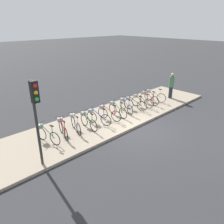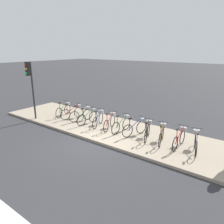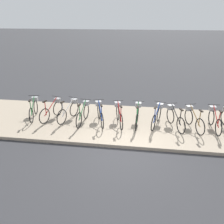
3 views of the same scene
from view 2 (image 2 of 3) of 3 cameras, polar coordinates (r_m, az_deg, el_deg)
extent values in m
plane|color=#2D2D30|center=(10.03, -4.45, -8.11)|extent=(120.00, 120.00, 0.00)
cube|color=gray|center=(11.26, 1.43, -4.92)|extent=(14.99, 3.49, 0.12)
torus|color=black|center=(13.36, -13.68, -0.24)|extent=(0.19, 0.63, 0.64)
torus|color=black|center=(14.04, -11.59, 0.69)|extent=(0.19, 0.63, 0.64)
cylinder|color=#267238|center=(13.63, -12.68, 1.27)|extent=(0.24, 0.87, 0.54)
cylinder|color=#267238|center=(13.38, -13.46, 1.07)|extent=(0.04, 0.04, 0.57)
cube|color=black|center=(13.30, -13.55, 2.34)|extent=(0.12, 0.21, 0.04)
cylinder|color=#262626|center=(13.90, -11.71, 2.84)|extent=(0.45, 0.13, 0.02)
cube|color=gray|center=(13.99, -11.56, 2.17)|extent=(0.28, 0.25, 0.18)
torus|color=black|center=(12.95, -12.08, -0.66)|extent=(0.22, 0.62, 0.64)
torus|color=black|center=(13.31, -8.68, -0.02)|extent=(0.22, 0.62, 0.64)
cylinder|color=red|center=(13.05, -10.42, 0.74)|extent=(0.28, 0.86, 0.54)
cylinder|color=red|center=(12.92, -11.67, 0.64)|extent=(0.04, 0.04, 0.57)
cube|color=black|center=(12.84, -11.75, 1.96)|extent=(0.12, 0.21, 0.04)
cylinder|color=#262626|center=(13.17, -8.78, 2.24)|extent=(0.45, 0.15, 0.02)
cube|color=gray|center=(13.24, -8.56, 1.52)|extent=(0.29, 0.26, 0.18)
torus|color=black|center=(12.44, -9.85, -1.23)|extent=(0.22, 0.62, 0.64)
torus|color=black|center=(12.82, -6.36, -0.56)|extent=(0.22, 0.62, 0.64)
cylinder|color=silver|center=(12.55, -8.13, 0.22)|extent=(0.30, 0.86, 0.54)
cylinder|color=silver|center=(12.41, -9.42, 0.12)|extent=(0.04, 0.04, 0.57)
cube|color=black|center=(12.33, -9.48, 1.48)|extent=(0.13, 0.21, 0.04)
cylinder|color=#262626|center=(12.68, -6.44, 1.78)|extent=(0.45, 0.16, 0.02)
cube|color=gray|center=(12.75, -6.22, 1.03)|extent=(0.29, 0.26, 0.18)
torus|color=black|center=(11.79, -8.01, -2.13)|extent=(0.09, 0.64, 0.64)
torus|color=black|center=(12.34, -4.92, -1.19)|extent=(0.09, 0.64, 0.64)
cylinder|color=#267238|center=(11.99, -6.47, -0.49)|extent=(0.11, 0.89, 0.54)
cylinder|color=#267238|center=(11.78, -7.62, -0.68)|extent=(0.03, 0.03, 0.57)
cube|color=black|center=(11.70, -7.67, 0.75)|extent=(0.09, 0.21, 0.04)
cylinder|color=#262626|center=(12.19, -4.99, 1.23)|extent=(0.46, 0.06, 0.02)
cube|color=gray|center=(12.27, -4.79, 0.46)|extent=(0.26, 0.22, 0.18)
torus|color=black|center=(11.26, -4.49, -2.91)|extent=(0.24, 0.61, 0.64)
torus|color=black|center=(12.03, -2.92, -1.62)|extent=(0.24, 0.61, 0.64)
cylinder|color=navy|center=(11.57, -3.70, -1.04)|extent=(0.32, 0.85, 0.54)
cylinder|color=navy|center=(11.28, -4.29, -1.35)|extent=(0.04, 0.04, 0.57)
cube|color=black|center=(11.19, -4.32, 0.14)|extent=(0.13, 0.21, 0.04)
cylinder|color=#262626|center=(11.88, -2.96, 0.87)|extent=(0.44, 0.17, 0.02)
cube|color=gray|center=(11.97, -2.86, 0.10)|extent=(0.29, 0.27, 0.18)
torus|color=black|center=(10.80, -1.56, -3.71)|extent=(0.20, 0.62, 0.64)
torus|color=black|center=(11.56, 0.15, -2.34)|extent=(0.20, 0.62, 0.64)
cylinder|color=red|center=(11.10, -0.68, -1.76)|extent=(0.26, 0.86, 0.54)
cylinder|color=red|center=(10.82, -1.32, -2.09)|extent=(0.04, 0.04, 0.57)
cube|color=black|center=(10.72, -1.33, -0.54)|extent=(0.12, 0.21, 0.04)
cylinder|color=#262626|center=(11.40, 0.15, 0.23)|extent=(0.45, 0.14, 0.02)
cube|color=gray|center=(11.50, 0.24, -0.57)|extent=(0.28, 0.26, 0.18)
torus|color=black|center=(10.50, 0.97, -4.31)|extent=(0.06, 0.64, 0.64)
torus|color=black|center=(11.16, 3.76, -3.08)|extent=(0.06, 0.64, 0.64)
cylinder|color=#267238|center=(10.74, 2.43, -2.40)|extent=(0.07, 0.89, 0.54)
cylinder|color=#267238|center=(10.50, 1.39, -2.67)|extent=(0.03, 0.03, 0.57)
cube|color=black|center=(10.40, 1.40, -1.08)|extent=(0.08, 0.20, 0.04)
cylinder|color=#262626|center=(10.99, 3.81, -0.42)|extent=(0.46, 0.04, 0.02)
cube|color=gray|center=(11.08, 3.95, -1.26)|extent=(0.25, 0.21, 0.18)
torus|color=black|center=(10.21, 4.07, -4.97)|extent=(0.22, 0.62, 0.64)
torus|color=black|center=(10.76, 7.65, -3.95)|extent=(0.22, 0.62, 0.64)
cylinder|color=navy|center=(10.39, 5.95, -3.13)|extent=(0.29, 0.86, 0.54)
cylinder|color=navy|center=(10.19, 4.62, -3.32)|extent=(0.04, 0.04, 0.57)
cube|color=black|center=(10.09, 4.66, -1.69)|extent=(0.13, 0.21, 0.04)
cylinder|color=#262626|center=(10.58, 7.76, -1.20)|extent=(0.45, 0.16, 0.02)
cube|color=gray|center=(10.67, 7.92, -2.08)|extent=(0.29, 0.26, 0.18)
torus|color=black|center=(9.68, 8.78, -6.35)|extent=(0.25, 0.61, 0.64)
torus|color=black|center=(10.49, 9.53, -4.58)|extent=(0.25, 0.61, 0.64)
cylinder|color=black|center=(9.99, 9.23, -4.07)|extent=(0.33, 0.85, 0.54)
cylinder|color=black|center=(9.69, 8.96, -4.52)|extent=(0.04, 0.04, 0.57)
cube|color=black|center=(9.58, 9.04, -2.82)|extent=(0.13, 0.21, 0.04)
cylinder|color=#262626|center=(10.31, 9.67, -1.77)|extent=(0.44, 0.18, 0.02)
cube|color=gray|center=(10.41, 9.66, -2.63)|extent=(0.29, 0.27, 0.18)
torus|color=black|center=(9.40, 12.39, -7.26)|extent=(0.22, 0.62, 0.64)
torus|color=black|center=(10.20, 13.08, -5.39)|extent=(0.22, 0.62, 0.64)
cylinder|color=olive|center=(9.71, 12.85, -4.89)|extent=(0.29, 0.86, 0.54)
cylinder|color=olive|center=(9.40, 12.60, -5.38)|extent=(0.04, 0.04, 0.57)
cube|color=black|center=(9.30, 12.71, -3.63)|extent=(0.13, 0.21, 0.04)
cylinder|color=#262626|center=(10.02, 13.28, -2.51)|extent=(0.45, 0.16, 0.02)
cube|color=gray|center=(10.13, 13.25, -3.39)|extent=(0.29, 0.26, 0.18)
torus|color=black|center=(9.21, 16.15, -8.06)|extent=(0.05, 0.64, 0.64)
torus|color=black|center=(9.98, 17.89, -6.28)|extent=(0.05, 0.64, 0.64)
cylinder|color=red|center=(9.49, 17.18, -5.72)|extent=(0.05, 0.89, 0.54)
cylinder|color=red|center=(9.20, 16.55, -6.17)|extent=(0.03, 0.03, 0.57)
cube|color=black|center=(9.09, 16.71, -4.39)|extent=(0.07, 0.20, 0.04)
cylinder|color=#262626|center=(9.79, 18.16, -3.36)|extent=(0.46, 0.03, 0.02)
cube|color=gray|center=(9.89, 18.16, -4.26)|extent=(0.24, 0.21, 0.18)
torus|color=black|center=(9.04, 21.11, -9.01)|extent=(0.23, 0.62, 0.64)
torus|color=black|center=(9.84, 20.97, -6.91)|extent=(0.23, 0.62, 0.64)
cylinder|color=beige|center=(9.34, 21.20, -6.49)|extent=(0.31, 0.85, 0.54)
cylinder|color=beige|center=(9.04, 21.27, -7.05)|extent=(0.04, 0.04, 0.57)
cube|color=black|center=(8.93, 21.47, -5.25)|extent=(0.13, 0.21, 0.04)
cylinder|color=#262626|center=(9.65, 21.30, -3.95)|extent=(0.44, 0.17, 0.02)
cube|color=gray|center=(9.76, 21.18, -4.85)|extent=(0.29, 0.26, 0.18)
cylinder|color=#2D2D2D|center=(13.41, -19.93, 5.18)|extent=(0.10, 0.10, 3.30)
cube|color=black|center=(13.15, -21.13, 10.50)|extent=(0.24, 0.20, 0.75)
sphere|color=red|center=(13.08, -21.61, 11.42)|extent=(0.14, 0.14, 0.14)
sphere|color=gold|center=(13.10, -21.50, 10.42)|extent=(0.14, 0.14, 0.14)
sphere|color=green|center=(13.12, -21.40, 9.42)|extent=(0.14, 0.14, 0.14)
camera|label=1|loc=(14.03, -54.13, 14.12)|focal=35.00mm
camera|label=3|loc=(5.74, -48.71, 11.62)|focal=35.00mm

